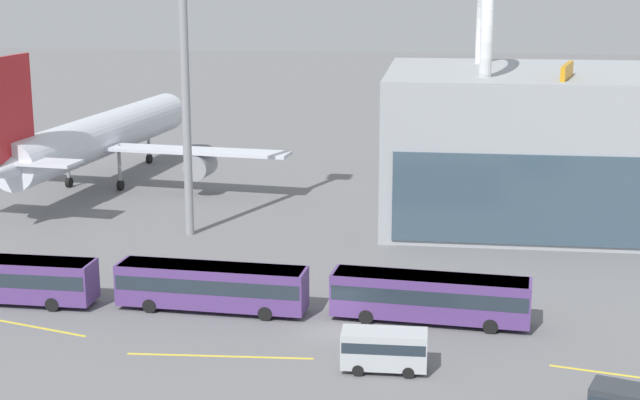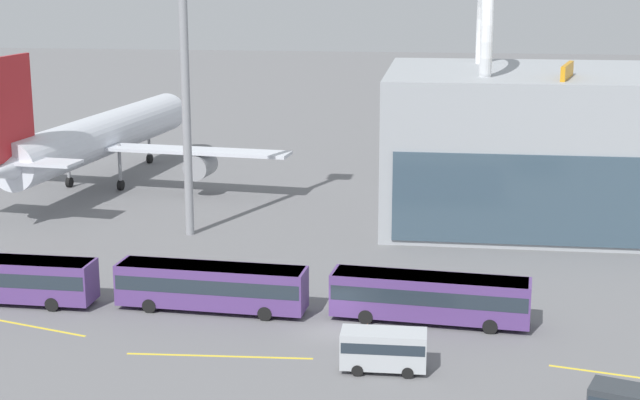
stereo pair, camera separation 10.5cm
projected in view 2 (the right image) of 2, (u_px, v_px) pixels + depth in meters
The scene contains 13 objects.
ground_plane at pixel (334, 331), 64.97m from camera, with size 440.00×440.00×0.00m, color slate.
airliner_at_gate_near at pixel (95, 138), 106.04m from camera, with size 44.01×43.51×15.73m.
airliner_at_gate_far at pixel (579, 147), 100.11m from camera, with size 38.76×38.38×15.41m.
shuttle_bus_0 at pixel (3, 277), 70.12m from camera, with size 13.46×3.04×3.27m.
shuttle_bus_1 at pixel (211, 284), 68.45m from camera, with size 13.55×3.55×3.27m.
shuttle_bus_2 at pixel (430, 295), 66.16m from camera, with size 13.60×3.93×3.27m.
service_van_foreground at pixel (384, 348), 58.30m from camera, with size 5.13×2.28×2.48m.
floodlight_mast at pixel (183, 25), 84.20m from camera, with size 2.59×2.59×31.79m.
lane_stripe_1 at pixel (219, 356), 60.78m from camera, with size 11.68×0.25×0.01m, color yellow.
lane_stripe_4 at pixel (37, 327), 65.64m from camera, with size 7.92×0.25×0.01m, color yellow.
lane_stripe_5 at pixel (630, 376), 57.77m from camera, with size 9.38×0.25×0.01m, color yellow.
traffic_cone_0 at pixel (368, 329), 64.28m from camera, with size 0.47×0.47×0.79m.
traffic_cone_2 at pixel (407, 347), 61.23m from camera, with size 0.63×0.63×0.81m.
Camera 2 is at (6.99, -60.79, 23.52)m, focal length 55.00 mm.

